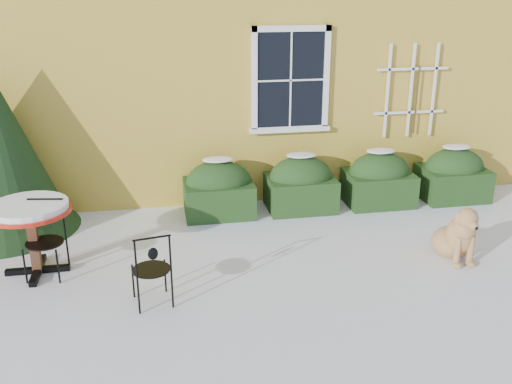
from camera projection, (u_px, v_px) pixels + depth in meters
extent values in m
plane|color=white|center=(272.00, 294.00, 6.58)|extent=(80.00, 80.00, 0.00)
cube|color=gold|center=(205.00, 3.00, 12.02)|extent=(12.00, 8.00, 6.00)
cube|color=black|center=(290.00, 80.00, 8.79)|extent=(1.05, 0.03, 1.45)
cube|color=white|center=(292.00, 28.00, 8.52)|extent=(1.23, 0.06, 0.09)
cube|color=white|center=(290.00, 129.00, 9.04)|extent=(1.23, 0.06, 0.09)
cube|color=white|center=(254.00, 81.00, 8.68)|extent=(0.09, 0.06, 1.63)
cube|color=white|center=(326.00, 79.00, 8.88)|extent=(0.09, 0.06, 1.63)
cube|color=white|center=(291.00, 80.00, 8.77)|extent=(0.02, 0.02, 1.45)
cube|color=white|center=(291.00, 80.00, 8.77)|extent=(1.05, 0.02, 0.02)
cube|color=white|center=(290.00, 129.00, 9.05)|extent=(1.29, 0.14, 0.07)
cube|color=white|center=(388.00, 92.00, 9.12)|extent=(0.04, 0.03, 1.50)
cube|color=white|center=(411.00, 91.00, 9.19)|extent=(0.04, 0.03, 1.50)
cube|color=white|center=(434.00, 90.00, 9.25)|extent=(0.04, 0.03, 1.50)
cube|color=white|center=(409.00, 112.00, 9.31)|extent=(1.20, 0.03, 0.04)
cube|color=white|center=(413.00, 69.00, 9.07)|extent=(1.20, 0.03, 0.04)
cylinder|color=#472D19|center=(416.00, 100.00, 9.24)|extent=(0.02, 0.02, 1.10)
cube|color=#183313|center=(219.00, 198.00, 8.80)|extent=(1.05, 0.80, 0.52)
ellipsoid|color=#183313|center=(218.00, 182.00, 8.71)|extent=(1.00, 0.72, 0.67)
ellipsoid|color=white|center=(218.00, 160.00, 8.58)|extent=(0.47, 0.32, 0.06)
cube|color=#183313|center=(300.00, 193.00, 9.02)|extent=(1.05, 0.80, 0.52)
ellipsoid|color=#183313|center=(301.00, 177.00, 8.93)|extent=(1.00, 0.72, 0.67)
ellipsoid|color=white|center=(302.00, 155.00, 8.80)|extent=(0.47, 0.32, 0.06)
cube|color=#183313|center=(378.00, 188.00, 9.24)|extent=(1.05, 0.80, 0.52)
ellipsoid|color=#183313|center=(379.00, 173.00, 9.15)|extent=(1.00, 0.72, 0.67)
ellipsoid|color=white|center=(381.00, 151.00, 9.02)|extent=(0.47, 0.32, 0.06)
cube|color=#183313|center=(452.00, 183.00, 9.46)|extent=(1.05, 0.80, 0.52)
ellipsoid|color=#183313|center=(454.00, 168.00, 9.37)|extent=(1.00, 0.72, 0.67)
ellipsoid|color=white|center=(457.00, 147.00, 9.24)|extent=(0.47, 0.32, 0.06)
cone|color=black|center=(2.00, 190.00, 8.13)|extent=(2.08, 2.08, 1.20)
cube|color=black|center=(38.00, 270.00, 7.07)|extent=(0.77, 0.09, 0.07)
cube|color=black|center=(38.00, 270.00, 7.07)|extent=(0.09, 0.77, 0.07)
cube|color=#56321D|center=(34.00, 242.00, 6.94)|extent=(0.11, 0.11, 0.82)
cylinder|color=red|center=(29.00, 211.00, 6.80)|extent=(0.99, 0.99, 0.04)
cylinder|color=white|center=(29.00, 207.00, 6.78)|extent=(0.92, 0.92, 0.08)
cylinder|color=black|center=(165.00, 276.00, 6.57)|extent=(0.02, 0.02, 0.41)
cylinder|color=black|center=(133.00, 281.00, 6.45)|extent=(0.02, 0.02, 0.41)
cylinder|color=black|center=(172.00, 291.00, 6.25)|extent=(0.02, 0.02, 0.41)
cylinder|color=black|center=(139.00, 297.00, 6.13)|extent=(0.02, 0.02, 0.41)
cylinder|color=black|center=(151.00, 269.00, 6.28)|extent=(0.42, 0.42, 0.02)
cylinder|color=black|center=(170.00, 255.00, 6.10)|extent=(0.02, 0.02, 0.46)
cylinder|color=black|center=(136.00, 260.00, 5.98)|extent=(0.02, 0.02, 0.46)
cylinder|color=black|center=(152.00, 238.00, 5.96)|extent=(0.40, 0.09, 0.02)
ellipsoid|color=black|center=(153.00, 254.00, 6.02)|extent=(0.11, 0.05, 0.14)
cylinder|color=black|center=(25.00, 267.00, 6.75)|extent=(0.02, 0.02, 0.44)
cylinder|color=black|center=(58.00, 266.00, 6.76)|extent=(0.02, 0.02, 0.44)
cylinder|color=black|center=(36.00, 252.00, 7.12)|extent=(0.02, 0.02, 0.44)
cylinder|color=black|center=(68.00, 252.00, 7.13)|extent=(0.02, 0.02, 0.44)
cylinder|color=black|center=(45.00, 243.00, 6.86)|extent=(0.45, 0.45, 0.02)
cylinder|color=black|center=(31.00, 218.00, 6.96)|extent=(0.02, 0.02, 0.49)
cylinder|color=black|center=(63.00, 218.00, 6.97)|extent=(0.02, 0.02, 0.49)
cylinder|color=black|center=(45.00, 199.00, 6.88)|extent=(0.43, 0.10, 0.02)
ellipsoid|color=black|center=(47.00, 214.00, 6.95)|extent=(0.12, 0.05, 0.15)
ellipsoid|color=tan|center=(451.00, 242.00, 7.49)|extent=(0.50, 0.55, 0.40)
ellipsoid|color=tan|center=(460.00, 235.00, 7.25)|extent=(0.38, 0.34, 0.50)
sphere|color=tan|center=(464.00, 229.00, 7.17)|extent=(0.31, 0.31, 0.31)
cylinder|color=tan|center=(457.00, 252.00, 7.18)|extent=(0.08, 0.08, 0.40)
cylinder|color=tan|center=(470.00, 250.00, 7.21)|extent=(0.08, 0.08, 0.40)
ellipsoid|color=tan|center=(457.00, 265.00, 7.19)|extent=(0.11, 0.14, 0.07)
ellipsoid|color=tan|center=(471.00, 264.00, 7.22)|extent=(0.11, 0.14, 0.07)
cylinder|color=tan|center=(464.00, 225.00, 7.14)|extent=(0.18, 0.23, 0.22)
sphere|color=tan|center=(467.00, 219.00, 7.06)|extent=(0.26, 0.26, 0.26)
ellipsoid|color=tan|center=(472.00, 225.00, 6.96)|extent=(0.12, 0.21, 0.12)
sphere|color=black|center=(476.00, 228.00, 6.88)|extent=(0.05, 0.05, 0.05)
ellipsoid|color=tan|center=(458.00, 218.00, 7.07)|extent=(0.07, 0.09, 0.17)
ellipsoid|color=tan|center=(474.00, 217.00, 7.11)|extent=(0.07, 0.09, 0.17)
cylinder|color=tan|center=(454.00, 243.00, 7.74)|extent=(0.22, 0.31, 0.07)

